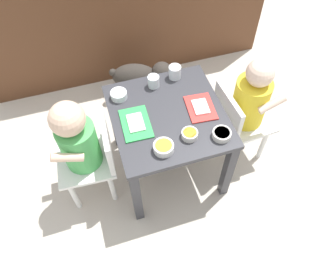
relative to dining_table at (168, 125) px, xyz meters
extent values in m
plane|color=beige|center=(0.00, 0.00, -0.39)|extent=(7.00, 7.00, 0.00)
cube|color=#56331E|center=(0.00, 1.02, 0.05)|extent=(1.95, 0.37, 0.89)
cube|color=#333338|center=(0.00, 0.00, 0.07)|extent=(0.55, 0.57, 0.03)
cube|color=#333338|center=(-0.24, -0.26, -0.17)|extent=(0.04, 0.04, 0.45)
cube|color=#333338|center=(0.24, -0.26, -0.17)|extent=(0.04, 0.04, 0.45)
cube|color=#333338|center=(-0.24, 0.26, -0.17)|extent=(0.04, 0.04, 0.45)
cube|color=#333338|center=(0.24, 0.26, -0.17)|extent=(0.04, 0.04, 0.45)
cube|color=white|center=(-0.44, -0.01, -0.11)|extent=(0.30, 0.30, 0.02)
cube|color=white|center=(-0.32, -0.02, 0.01)|extent=(0.04, 0.27, 0.22)
cylinder|color=#4CB259|center=(-0.44, -0.01, 0.03)|extent=(0.18, 0.18, 0.25)
sphere|color=beige|center=(-0.45, -0.01, 0.23)|extent=(0.16, 0.16, 0.16)
cylinder|color=white|center=(-0.54, 0.10, -0.25)|extent=(0.03, 0.03, 0.28)
cylinder|color=white|center=(-0.55, -0.10, -0.25)|extent=(0.03, 0.03, 0.28)
cylinder|color=white|center=(-0.34, 0.08, -0.25)|extent=(0.03, 0.03, 0.28)
cylinder|color=white|center=(-0.35, -0.12, -0.25)|extent=(0.03, 0.03, 0.28)
cylinder|color=beige|center=(-0.49, 0.09, 0.09)|extent=(0.15, 0.05, 0.09)
cylinder|color=beige|center=(-0.50, -0.11, 0.09)|extent=(0.15, 0.05, 0.09)
cube|color=white|center=(0.44, -0.01, -0.11)|extent=(0.30, 0.30, 0.02)
cube|color=white|center=(0.32, -0.02, 0.01)|extent=(0.04, 0.27, 0.22)
cylinder|color=yellow|center=(0.44, -0.01, 0.04)|extent=(0.18, 0.18, 0.27)
sphere|color=beige|center=(0.45, -0.01, 0.24)|extent=(0.14, 0.14, 0.14)
cylinder|color=white|center=(0.55, -0.11, -0.25)|extent=(0.03, 0.03, 0.28)
cylinder|color=white|center=(0.54, 0.09, -0.25)|extent=(0.03, 0.03, 0.28)
cylinder|color=white|center=(0.35, -0.12, -0.25)|extent=(0.03, 0.03, 0.28)
cylinder|color=white|center=(0.34, 0.08, -0.25)|extent=(0.03, 0.03, 0.28)
cylinder|color=beige|center=(0.50, -0.11, 0.11)|extent=(0.15, 0.05, 0.09)
cylinder|color=beige|center=(0.49, 0.09, 0.11)|extent=(0.15, 0.05, 0.09)
ellipsoid|color=#332D28|center=(-0.04, 0.60, -0.20)|extent=(0.34, 0.25, 0.18)
sphere|color=#332D28|center=(0.13, 0.54, -0.15)|extent=(0.14, 0.14, 0.14)
sphere|color=black|center=(0.18, 0.52, -0.16)|extent=(0.06, 0.06, 0.06)
torus|color=green|center=(0.10, 0.55, -0.16)|extent=(0.07, 0.12, 0.11)
sphere|color=#332D28|center=(-0.17, 0.64, -0.16)|extent=(0.05, 0.05, 0.05)
cylinder|color=#332D28|center=(0.02, 0.52, -0.33)|extent=(0.04, 0.04, 0.12)
cylinder|color=#332D28|center=(0.06, 0.62, -0.33)|extent=(0.04, 0.04, 0.12)
cylinder|color=#332D28|center=(-0.13, 0.58, -0.33)|extent=(0.04, 0.04, 0.12)
cylinder|color=#332D28|center=(-0.10, 0.67, -0.33)|extent=(0.04, 0.04, 0.12)
cube|color=green|center=(-0.16, -0.01, 0.09)|extent=(0.14, 0.21, 0.01)
cube|color=white|center=(-0.16, -0.01, 0.10)|extent=(0.08, 0.11, 0.01)
cube|color=red|center=(0.16, -0.01, 0.09)|extent=(0.15, 0.19, 0.01)
cube|color=white|center=(0.16, -0.01, 0.10)|extent=(0.08, 0.10, 0.01)
cylinder|color=white|center=(-0.01, 0.21, 0.12)|extent=(0.06, 0.06, 0.06)
cylinder|color=silver|center=(-0.01, 0.21, 0.11)|extent=(0.05, 0.05, 0.04)
cylinder|color=white|center=(0.11, 0.24, 0.12)|extent=(0.07, 0.07, 0.07)
cylinder|color=silver|center=(0.11, 0.24, 0.10)|extent=(0.06, 0.06, 0.04)
cylinder|color=white|center=(-0.08, -0.19, 0.11)|extent=(0.09, 0.09, 0.04)
cylinder|color=gold|center=(-0.08, -0.19, 0.12)|extent=(0.08, 0.08, 0.01)
cylinder|color=silver|center=(0.05, -0.16, 0.10)|extent=(0.08, 0.08, 0.03)
cylinder|color=gold|center=(0.05, -0.16, 0.12)|extent=(0.06, 0.06, 0.01)
cylinder|color=silver|center=(0.19, -0.20, 0.10)|extent=(0.09, 0.09, 0.03)
cylinder|color=#D84C33|center=(0.19, -0.20, 0.12)|extent=(0.07, 0.07, 0.01)
cylinder|color=white|center=(-0.20, 0.18, 0.10)|extent=(0.08, 0.08, 0.04)
cylinder|color=gold|center=(-0.20, 0.18, 0.12)|extent=(0.07, 0.07, 0.01)
camera|label=1|loc=(-0.31, -0.98, 1.31)|focal=34.92mm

